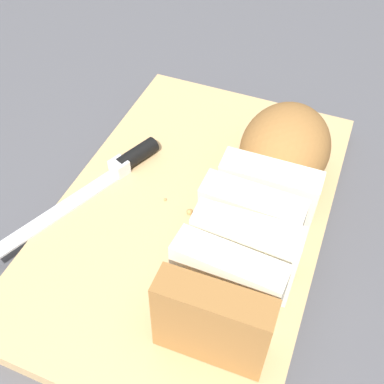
% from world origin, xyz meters
% --- Properties ---
extents(ground_plane, '(3.00, 3.00, 0.00)m').
position_xyz_m(ground_plane, '(0.00, 0.00, 0.00)').
color(ground_plane, '#4C4C51').
extents(cutting_board, '(0.48, 0.32, 0.02)m').
position_xyz_m(cutting_board, '(0.00, 0.00, 0.01)').
color(cutting_board, tan).
rests_on(cutting_board, ground_plane).
extents(bread_loaf, '(0.34, 0.12, 0.10)m').
position_xyz_m(bread_loaf, '(-0.01, 0.08, 0.07)').
color(bread_loaf, '#996633').
rests_on(bread_loaf, cutting_board).
extents(bread_knife, '(0.24, 0.12, 0.02)m').
position_xyz_m(bread_knife, '(-0.02, -0.11, 0.03)').
color(bread_knife, silver).
rests_on(bread_knife, cutting_board).
extents(crumb_near_knife, '(0.00, 0.00, 0.00)m').
position_xyz_m(crumb_near_knife, '(0.00, -0.04, 0.03)').
color(crumb_near_knife, tan).
rests_on(crumb_near_knife, cutting_board).
extents(crumb_near_loaf, '(0.00, 0.00, 0.00)m').
position_xyz_m(crumb_near_loaf, '(0.01, 0.05, 0.03)').
color(crumb_near_loaf, tan).
rests_on(crumb_near_loaf, cutting_board).
extents(crumb_stray_left, '(0.01, 0.01, 0.01)m').
position_xyz_m(crumb_stray_left, '(0.01, -0.00, 0.03)').
color(crumb_stray_left, tan).
rests_on(crumb_stray_left, cutting_board).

